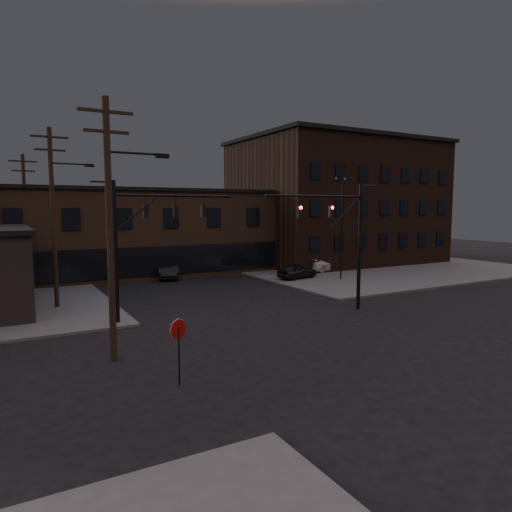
{
  "coord_description": "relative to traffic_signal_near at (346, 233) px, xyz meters",
  "views": [
    {
      "loc": [
        -13.5,
        -17.53,
        6.51
      ],
      "look_at": [
        0.44,
        7.21,
        3.5
      ],
      "focal_mm": 32.0,
      "sensor_mm": 36.0,
      "label": 1
    }
  ],
  "objects": [
    {
      "name": "car_crossing",
      "position": [
        -5.4,
        18.54,
        -4.1
      ],
      "size": [
        3.15,
        5.35,
        1.67
      ],
      "primitive_type": "imported",
      "rotation": [
        0.0,
        0.0,
        -0.29
      ],
      "color": "black",
      "rests_on": "ground"
    },
    {
      "name": "lot_light_b",
      "position": [
        13.64,
        14.5,
        0.58
      ],
      "size": [
        1.5,
        0.28,
        9.14
      ],
      "color": "black",
      "rests_on": "ground"
    },
    {
      "name": "stop_sign",
      "position": [
        -13.36,
        -6.49,
        -3.09
      ],
      "size": [
        0.72,
        0.33,
        2.48
      ],
      "color": "black",
      "rests_on": "ground"
    },
    {
      "name": "utility_pole_near",
      "position": [
        -14.79,
        -2.5,
        0.94
      ],
      "size": [
        3.7,
        0.28,
        11.0
      ],
      "color": "black",
      "rests_on": "ground"
    },
    {
      "name": "building_row",
      "position": [
        -5.36,
        23.5,
        -0.93
      ],
      "size": [
        40.0,
        12.0,
        8.0
      ],
      "primitive_type": "cube",
      "color": "#4C3928",
      "rests_on": "ground"
    },
    {
      "name": "traffic_signal_near",
      "position": [
        0.0,
        0.0,
        0.0
      ],
      "size": [
        7.12,
        0.24,
        8.0
      ],
      "color": "black",
      "rests_on": "ground"
    },
    {
      "name": "parked_car_lot_b",
      "position": [
        9.69,
        14.44,
        -4.07
      ],
      "size": [
        5.24,
        2.99,
        1.43
      ],
      "primitive_type": "imported",
      "rotation": [
        0.0,
        0.0,
        1.78
      ],
      "color": "silver",
      "rests_on": "sidewalk_ne"
    },
    {
      "name": "traffic_signal_far",
      "position": [
        -12.07,
        3.5,
        0.08
      ],
      "size": [
        7.12,
        0.24,
        8.0
      ],
      "color": "black",
      "rests_on": "ground"
    },
    {
      "name": "sidewalk_ne",
      "position": [
        16.64,
        17.5,
        -4.86
      ],
      "size": [
        30.0,
        30.0,
        0.15
      ],
      "primitive_type": "cube",
      "color": "#474744",
      "rests_on": "ground"
    },
    {
      "name": "utility_pole_mid",
      "position": [
        -15.79,
        9.5,
        1.19
      ],
      "size": [
        3.7,
        0.28,
        11.5
      ],
      "color": "black",
      "rests_on": "ground"
    },
    {
      "name": "lot_light_a",
      "position": [
        7.64,
        9.5,
        0.58
      ],
      "size": [
        1.5,
        0.28,
        9.14
      ],
      "color": "black",
      "rests_on": "ground"
    },
    {
      "name": "parked_car_lot_a",
      "position": [
        4.38,
        11.67,
        -4.1
      ],
      "size": [
        4.25,
        2.47,
        1.36
      ],
      "primitive_type": "imported",
      "rotation": [
        0.0,
        0.0,
        1.8
      ],
      "color": "black",
      "rests_on": "sidewalk_ne"
    },
    {
      "name": "building_right",
      "position": [
        16.64,
        21.5,
        2.07
      ],
      "size": [
        22.0,
        16.0,
        14.0
      ],
      "primitive_type": "cube",
      "color": "black",
      "rests_on": "ground"
    },
    {
      "name": "utility_pole_far",
      "position": [
        -16.86,
        21.5,
        0.85
      ],
      "size": [
        2.2,
        0.28,
        11.0
      ],
      "color": "black",
      "rests_on": "ground"
    },
    {
      "name": "ground",
      "position": [
        -5.36,
        -4.5,
        -4.93
      ],
      "size": [
        140.0,
        140.0,
        0.0
      ],
      "primitive_type": "plane",
      "color": "black",
      "rests_on": "ground"
    }
  ]
}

